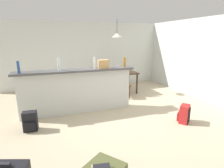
# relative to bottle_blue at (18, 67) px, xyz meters

# --- Properties ---
(ground_plane) EXTENTS (13.00, 13.00, 0.05)m
(ground_plane) POSITION_rel_bottle_blue_xyz_m (2.07, -0.29, -1.30)
(ground_plane) COLOR #BCAD8E
(wall_back) EXTENTS (6.60, 0.10, 2.50)m
(wall_back) POSITION_rel_bottle_blue_xyz_m (2.07, 2.76, -0.03)
(wall_back) COLOR silver
(wall_back) RESTS_ON ground_plane
(wall_right) EXTENTS (0.10, 6.00, 2.50)m
(wall_right) POSITION_rel_bottle_blue_xyz_m (5.12, 0.01, -0.03)
(wall_right) COLOR silver
(wall_right) RESTS_ON ground_plane
(partition_half_wall) EXTENTS (2.80, 0.20, 1.09)m
(partition_half_wall) POSITION_rel_bottle_blue_xyz_m (1.28, 0.09, -0.73)
(partition_half_wall) COLOR silver
(partition_half_wall) RESTS_ON ground_plane
(bar_countertop) EXTENTS (2.96, 0.40, 0.05)m
(bar_countertop) POSITION_rel_bottle_blue_xyz_m (1.28, 0.09, -0.16)
(bar_countertop) COLOR #4C4C51
(bar_countertop) RESTS_ON partition_half_wall
(bottle_blue) EXTENTS (0.06, 0.06, 0.27)m
(bottle_blue) POSITION_rel_bottle_blue_xyz_m (0.00, 0.00, 0.00)
(bottle_blue) COLOR #284C89
(bottle_blue) RESTS_ON bar_countertop
(bottle_clear) EXTENTS (0.06, 0.06, 0.30)m
(bottle_clear) POSITION_rel_bottle_blue_xyz_m (0.86, 0.09, 0.01)
(bottle_clear) COLOR silver
(bottle_clear) RESTS_ON bar_countertop
(bottle_white) EXTENTS (0.06, 0.06, 0.30)m
(bottle_white) POSITION_rel_bottle_blue_xyz_m (1.74, 0.03, 0.01)
(bottle_white) COLOR silver
(bottle_white) RESTS_ON bar_countertop
(bottle_amber) EXTENTS (0.07, 0.07, 0.26)m
(bottle_amber) POSITION_rel_bottle_blue_xyz_m (2.55, 0.03, -0.01)
(bottle_amber) COLOR #9E661E
(bottle_amber) RESTS_ON bar_countertop
(grocery_bag) EXTENTS (0.26, 0.18, 0.22)m
(grocery_bag) POSITION_rel_bottle_blue_xyz_m (1.96, 0.03, -0.03)
(grocery_bag) COLOR tan
(grocery_bag) RESTS_ON bar_countertop
(dining_table) EXTENTS (1.10, 0.80, 0.74)m
(dining_table) POSITION_rel_bottle_blue_xyz_m (2.98, 1.39, -0.63)
(dining_table) COLOR #332319
(dining_table) RESTS_ON ground_plane
(dining_chair_near_partition) EXTENTS (0.49, 0.49, 0.93)m
(dining_chair_near_partition) POSITION_rel_bottle_blue_xyz_m (2.91, 0.90, -0.76)
(dining_chair_near_partition) COLOR #4C331E
(dining_chair_near_partition) RESTS_ON ground_plane
(pendant_lamp) EXTENTS (0.34, 0.34, 0.63)m
(pendant_lamp) POSITION_rel_bottle_blue_xyz_m (2.88, 1.49, 0.71)
(pendant_lamp) COLOR black
(backpack_black) EXTENTS (0.29, 0.27, 0.42)m
(backpack_black) POSITION_rel_bottle_blue_xyz_m (0.17, -0.57, -1.07)
(backpack_black) COLOR black
(backpack_black) RESTS_ON ground_plane
(backpack_red) EXTENTS (0.34, 0.34, 0.42)m
(backpack_red) POSITION_rel_bottle_blue_xyz_m (3.48, -1.32, -1.07)
(backpack_red) COLOR red
(backpack_red) RESTS_ON ground_plane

